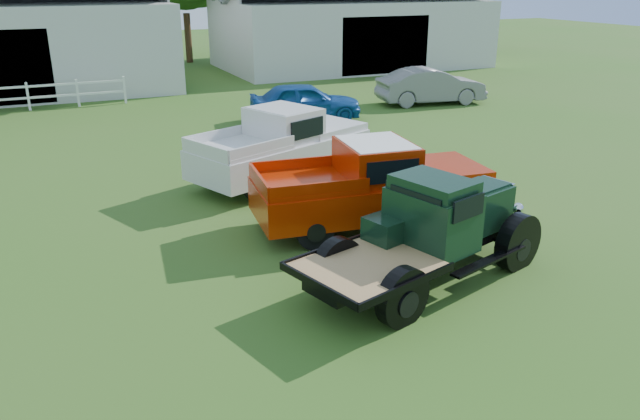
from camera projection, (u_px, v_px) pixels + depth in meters
name	position (u px, v px, depth m)	size (l,w,h in m)	color
ground	(337.00, 284.00, 11.69)	(120.00, 120.00, 0.00)	#425C24
shed_right	(351.00, 24.00, 39.20)	(16.80, 9.20, 5.20)	#BCBCBB
vintage_flatbed	(427.00, 231.00, 11.51)	(5.08, 2.01, 2.01)	black
red_pickup	(371.00, 184.00, 14.12)	(5.48, 2.11, 2.00)	#AB2304
white_pickup	(281.00, 145.00, 17.34)	(5.46, 2.12, 2.01)	silver
misc_car_blue	(305.00, 102.00, 24.73)	(1.78, 4.42, 1.51)	#184D96
misc_car_grey	(431.00, 86.00, 27.97)	(1.68, 4.81, 1.58)	slate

